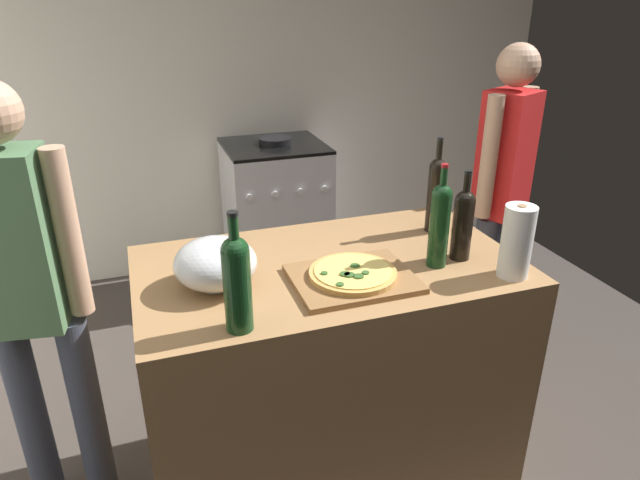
{
  "coord_description": "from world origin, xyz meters",
  "views": [
    {
      "loc": [
        -0.74,
        -1.11,
        1.83
      ],
      "look_at": [
        -0.13,
        0.68,
        0.98
      ],
      "focal_mm": 31.79,
      "sensor_mm": 36.0,
      "label": 1
    }
  ],
  "objects_px": {
    "wine_bottle_dark": "(436,192)",
    "wine_bottle_green": "(463,221)",
    "person_in_stripes": "(31,292)",
    "pizza": "(353,273)",
    "stove": "(276,213)",
    "paper_towel_roll": "(517,242)",
    "wine_bottle_amber": "(237,279)",
    "wine_bottle_clear": "(440,222)",
    "mixing_bowl": "(215,263)",
    "person_in_red": "(501,190)"
  },
  "relations": [
    {
      "from": "wine_bottle_dark",
      "to": "wine_bottle_green",
      "type": "xyz_separation_m",
      "value": [
        -0.03,
        -0.26,
        -0.02
      ]
    },
    {
      "from": "mixing_bowl",
      "to": "stove",
      "type": "bearing_deg",
      "value": 69.56
    },
    {
      "from": "person_in_stripes",
      "to": "person_in_red",
      "type": "height_order",
      "value": "person_in_red"
    },
    {
      "from": "wine_bottle_clear",
      "to": "stove",
      "type": "distance_m",
      "value": 1.91
    },
    {
      "from": "wine_bottle_green",
      "to": "wine_bottle_clear",
      "type": "bearing_deg",
      "value": -167.44
    },
    {
      "from": "wine_bottle_clear",
      "to": "mixing_bowl",
      "type": "bearing_deg",
      "value": 172.83
    },
    {
      "from": "paper_towel_roll",
      "to": "person_in_red",
      "type": "xyz_separation_m",
      "value": [
        0.51,
        0.78,
        -0.14
      ]
    },
    {
      "from": "stove",
      "to": "person_in_stripes",
      "type": "height_order",
      "value": "person_in_stripes"
    },
    {
      "from": "pizza",
      "to": "wine_bottle_amber",
      "type": "distance_m",
      "value": 0.46
    },
    {
      "from": "wine_bottle_green",
      "to": "mixing_bowl",
      "type": "bearing_deg",
      "value": 175.31
    },
    {
      "from": "wine_bottle_amber",
      "to": "person_in_stripes",
      "type": "relative_size",
      "value": 0.23
    },
    {
      "from": "person_in_stripes",
      "to": "pizza",
      "type": "bearing_deg",
      "value": -16.73
    },
    {
      "from": "wine_bottle_clear",
      "to": "person_in_stripes",
      "type": "xyz_separation_m",
      "value": [
        -1.34,
        0.29,
        -0.18
      ]
    },
    {
      "from": "pizza",
      "to": "mixing_bowl",
      "type": "bearing_deg",
      "value": 165.14
    },
    {
      "from": "wine_bottle_green",
      "to": "person_in_red",
      "type": "bearing_deg",
      "value": 44.92
    },
    {
      "from": "wine_bottle_dark",
      "to": "stove",
      "type": "height_order",
      "value": "wine_bottle_dark"
    },
    {
      "from": "wine_bottle_green",
      "to": "person_in_red",
      "type": "xyz_separation_m",
      "value": [
        0.6,
        0.6,
        -0.15
      ]
    },
    {
      "from": "wine_bottle_amber",
      "to": "stove",
      "type": "height_order",
      "value": "wine_bottle_amber"
    },
    {
      "from": "wine_bottle_clear",
      "to": "stove",
      "type": "relative_size",
      "value": 0.38
    },
    {
      "from": "wine_bottle_clear",
      "to": "stove",
      "type": "height_order",
      "value": "wine_bottle_clear"
    },
    {
      "from": "mixing_bowl",
      "to": "paper_towel_roll",
      "type": "xyz_separation_m",
      "value": [
        0.96,
        -0.25,
        0.04
      ]
    },
    {
      "from": "paper_towel_roll",
      "to": "wine_bottle_green",
      "type": "relative_size",
      "value": 0.78
    },
    {
      "from": "person_in_red",
      "to": "paper_towel_roll",
      "type": "bearing_deg",
      "value": -123.12
    },
    {
      "from": "person_in_stripes",
      "to": "wine_bottle_amber",
      "type": "bearing_deg",
      "value": -37.55
    },
    {
      "from": "wine_bottle_amber",
      "to": "wine_bottle_dark",
      "type": "height_order",
      "value": "wine_bottle_dark"
    },
    {
      "from": "person_in_red",
      "to": "wine_bottle_amber",
      "type": "bearing_deg",
      "value": -150.92
    },
    {
      "from": "wine_bottle_dark",
      "to": "wine_bottle_green",
      "type": "bearing_deg",
      "value": -97.6
    },
    {
      "from": "pizza",
      "to": "paper_towel_roll",
      "type": "relative_size",
      "value": 1.15
    },
    {
      "from": "mixing_bowl",
      "to": "wine_bottle_clear",
      "type": "relative_size",
      "value": 0.73
    },
    {
      "from": "wine_bottle_clear",
      "to": "wine_bottle_dark",
      "type": "bearing_deg",
      "value": 62.94
    },
    {
      "from": "wine_bottle_amber",
      "to": "person_in_red",
      "type": "bearing_deg",
      "value": 29.08
    },
    {
      "from": "wine_bottle_amber",
      "to": "person_in_stripes",
      "type": "height_order",
      "value": "person_in_stripes"
    },
    {
      "from": "pizza",
      "to": "wine_bottle_clear",
      "type": "height_order",
      "value": "wine_bottle_clear"
    },
    {
      "from": "wine_bottle_amber",
      "to": "person_in_stripes",
      "type": "distance_m",
      "value": 0.78
    },
    {
      "from": "wine_bottle_amber",
      "to": "person_in_red",
      "type": "height_order",
      "value": "person_in_red"
    },
    {
      "from": "wine_bottle_dark",
      "to": "person_in_stripes",
      "type": "xyz_separation_m",
      "value": [
        -1.48,
        0.01,
        -0.18
      ]
    },
    {
      "from": "mixing_bowl",
      "to": "stove",
      "type": "xyz_separation_m",
      "value": [
        0.64,
        1.71,
        -0.55
      ]
    },
    {
      "from": "wine_bottle_green",
      "to": "stove",
      "type": "xyz_separation_m",
      "value": [
        -0.23,
        1.78,
        -0.6
      ]
    },
    {
      "from": "pizza",
      "to": "wine_bottle_clear",
      "type": "distance_m",
      "value": 0.35
    },
    {
      "from": "paper_towel_roll",
      "to": "wine_bottle_amber",
      "type": "xyz_separation_m",
      "value": [
        -0.94,
        -0.02,
        0.03
      ]
    },
    {
      "from": "wine_bottle_amber",
      "to": "stove",
      "type": "xyz_separation_m",
      "value": [
        0.62,
        1.98,
        -0.62
      ]
    },
    {
      "from": "pizza",
      "to": "wine_bottle_amber",
      "type": "relative_size",
      "value": 0.81
    },
    {
      "from": "pizza",
      "to": "wine_bottle_dark",
      "type": "distance_m",
      "value": 0.57
    },
    {
      "from": "wine_bottle_dark",
      "to": "stove",
      "type": "bearing_deg",
      "value": 99.71
    },
    {
      "from": "paper_towel_roll",
      "to": "wine_bottle_clear",
      "type": "xyz_separation_m",
      "value": [
        -0.2,
        0.15,
        0.04
      ]
    },
    {
      "from": "wine_bottle_green",
      "to": "wine_bottle_dark",
      "type": "bearing_deg",
      "value": 82.4
    },
    {
      "from": "pizza",
      "to": "mixing_bowl",
      "type": "relative_size",
      "value": 1.09
    },
    {
      "from": "mixing_bowl",
      "to": "wine_bottle_dark",
      "type": "bearing_deg",
      "value": 11.6
    },
    {
      "from": "paper_towel_roll",
      "to": "person_in_stripes",
      "type": "xyz_separation_m",
      "value": [
        -1.54,
        0.44,
        -0.14
      ]
    },
    {
      "from": "wine_bottle_amber",
      "to": "wine_bottle_clear",
      "type": "bearing_deg",
      "value": 13.62
    }
  ]
}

